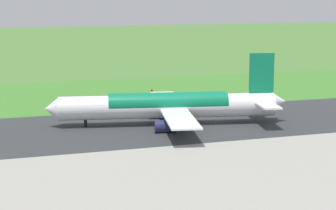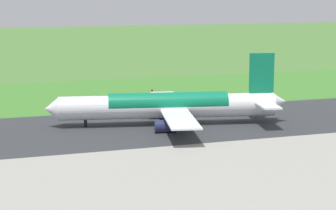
% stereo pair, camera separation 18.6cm
% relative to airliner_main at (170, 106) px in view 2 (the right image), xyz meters
% --- Properties ---
extents(ground_plane, '(800.00, 800.00, 0.00)m').
position_rel_airliner_main_xyz_m(ground_plane, '(-11.83, -0.07, -4.35)').
color(ground_plane, '#477233').
extents(runway_asphalt, '(600.00, 37.11, 0.06)m').
position_rel_airliner_main_xyz_m(runway_asphalt, '(-11.83, -0.07, -4.32)').
color(runway_asphalt, '#2D3033').
rests_on(runway_asphalt, ground).
extents(grass_verge_foreground, '(600.00, 80.00, 0.04)m').
position_rel_airliner_main_xyz_m(grass_verge_foreground, '(-11.83, -34.50, -4.33)').
color(grass_verge_foreground, '#3C782B').
rests_on(grass_verge_foreground, ground).
extents(airliner_main, '(53.81, 44.32, 15.88)m').
position_rel_airliner_main_xyz_m(airliner_main, '(0.00, 0.00, 0.00)').
color(airliner_main, white).
rests_on(airliner_main, ground).
extents(no_stopping_sign, '(0.60, 0.10, 2.64)m').
position_rel_airliner_main_xyz_m(no_stopping_sign, '(-5.97, -33.61, -2.79)').
color(no_stopping_sign, slate).
rests_on(no_stopping_sign, ground).
extents(traffic_cone_orange, '(0.40, 0.40, 0.55)m').
position_rel_airliner_main_xyz_m(traffic_cone_orange, '(1.27, -36.16, -4.08)').
color(traffic_cone_orange, orange).
rests_on(traffic_cone_orange, ground).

